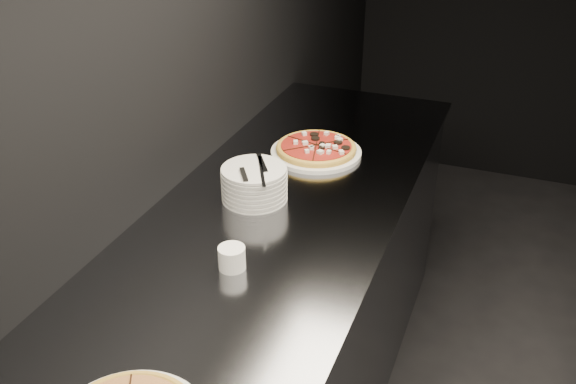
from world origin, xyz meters
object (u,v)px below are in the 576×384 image
(counter, at_px, (267,341))
(cutlery, at_px, (254,170))
(plate_stack, at_px, (254,184))
(pizza_tomato, at_px, (316,149))
(ramekin, at_px, (232,257))

(counter, distance_m, cutlery, 0.59)
(plate_stack, bearing_deg, counter, -56.00)
(pizza_tomato, bearing_deg, ramekin, -88.49)
(counter, distance_m, ramekin, 0.55)
(pizza_tomato, distance_m, plate_stack, 0.39)
(pizza_tomato, height_order, cutlery, cutlery)
(counter, distance_m, plate_stack, 0.54)
(plate_stack, bearing_deg, pizza_tomato, 78.54)
(plate_stack, relative_size, ramekin, 2.81)
(pizza_tomato, bearing_deg, plate_stack, -101.46)
(plate_stack, xyz_separation_m, cutlery, (0.01, -0.02, 0.06))
(plate_stack, bearing_deg, ramekin, -75.26)
(cutlery, bearing_deg, ramekin, -109.36)
(counter, relative_size, plate_stack, 11.76)
(cutlery, relative_size, ramekin, 2.90)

